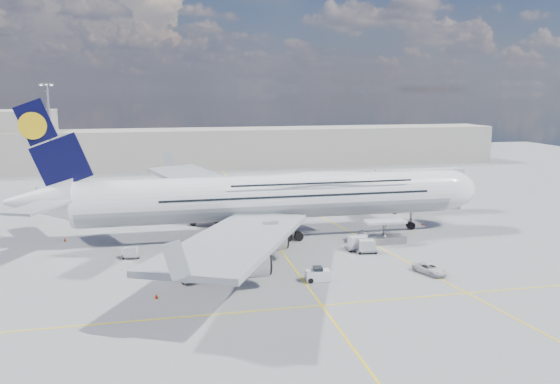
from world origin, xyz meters
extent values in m
plane|color=gray|center=(0.00, 0.00, 0.00)|extent=(300.00, 300.00, 0.00)
cube|color=yellow|center=(0.00, 0.00, 0.01)|extent=(0.25, 220.00, 0.01)
cube|color=yellow|center=(0.00, -20.00, 0.01)|extent=(120.00, 0.25, 0.01)
cube|color=yellow|center=(14.00, 10.00, 0.01)|extent=(14.16, 99.06, 0.01)
cylinder|color=white|center=(0.00, 10.00, 6.80)|extent=(62.00, 7.20, 7.20)
cylinder|color=#9EA0A5|center=(0.00, 10.00, 6.65)|extent=(60.76, 7.13, 7.13)
ellipsoid|color=white|center=(8.00, 10.00, 8.78)|extent=(36.00, 6.84, 3.76)
ellipsoid|color=white|center=(31.00, 10.00, 6.80)|extent=(11.52, 7.20, 7.20)
ellipsoid|color=black|center=(34.24, 10.00, 7.40)|extent=(3.84, 4.16, 1.44)
cone|color=white|center=(-35.50, 10.00, 7.60)|extent=(10.00, 6.84, 6.84)
cube|color=black|center=(-33.50, 10.00, 16.40)|extent=(11.02, 0.46, 14.61)
cylinder|color=yellow|center=(-35.60, 10.00, 18.90)|extent=(4.00, 0.60, 4.00)
cube|color=#999EA3|center=(-8.00, 30.00, 5.60)|extent=(25.49, 39.15, 3.35)
cube|color=#999EA3|center=(-8.00, -10.00, 5.60)|extent=(25.49, 39.15, 3.35)
cylinder|color=#B7BABF|center=(-3.00, 22.50, 3.20)|extent=(5.20, 3.50, 3.50)
cylinder|color=#B7BABF|center=(-7.50, 33.00, 3.20)|extent=(5.20, 3.50, 3.50)
cylinder|color=#B7BABF|center=(-3.00, -2.50, 3.20)|extent=(5.20, 3.50, 3.50)
cylinder|color=#B7BABF|center=(-7.50, -13.00, 3.20)|extent=(5.20, 3.50, 3.50)
cylinder|color=gray|center=(25.00, 10.00, 2.20)|extent=(0.44, 0.44, 3.80)
cylinder|color=black|center=(25.00, 10.00, 0.65)|extent=(1.30, 0.90, 1.30)
cylinder|color=gray|center=(0.00, 10.00, 2.20)|extent=(0.56, 0.56, 3.80)
cylinder|color=black|center=(0.00, 13.20, 0.75)|extent=(1.50, 0.90, 1.50)
cube|color=#B7B7BC|center=(25.00, 18.60, 7.10)|extent=(3.00, 10.00, 2.60)
cube|color=#B7B7BC|center=(33.00, 23.60, 7.10)|extent=(18.00, 3.00, 2.60)
cylinder|color=gray|center=(27.00, 21.60, 3.55)|extent=(0.80, 0.80, 7.10)
cylinder|color=black|center=(27.00, 21.60, 0.45)|extent=(0.90, 0.80, 0.90)
cylinder|color=gray|center=(41.00, 23.60, 3.55)|extent=(1.00, 1.00, 7.10)
cube|color=gray|center=(41.00, 23.60, 0.40)|extent=(2.00, 2.00, 0.80)
cylinder|color=#B7B7BC|center=(25.00, 14.80, 7.10)|extent=(3.60, 3.60, 2.80)
cube|color=silver|center=(17.00, 2.90, 3.50)|extent=(6.50, 3.20, 0.35)
cube|color=gray|center=(17.00, 2.90, 0.55)|extent=(6.50, 3.20, 1.10)
cube|color=gray|center=(17.00, 2.90, 2.05)|extent=(0.22, 1.99, 3.00)
cylinder|color=black|center=(14.40, 1.70, 0.35)|extent=(0.70, 0.30, 0.70)
cube|color=silver|center=(12.80, 2.90, 1.00)|extent=(2.16, 2.60, 1.60)
cylinder|color=gray|center=(-40.00, 45.00, 12.50)|extent=(0.70, 0.70, 25.00)
cube|color=gray|center=(-40.00, 45.00, 25.20)|extent=(3.00, 0.40, 0.60)
cube|color=#B2AD9E|center=(0.00, 95.00, 6.00)|extent=(180.00, 16.00, 12.00)
cube|color=#193814|center=(40.00, 140.00, 4.00)|extent=(160.00, 6.00, 8.00)
cube|color=gray|center=(-13.88, -9.22, 0.36)|extent=(3.46, 2.68, 0.18)
cylinder|color=black|center=(-15.10, -9.84, 0.22)|extent=(0.45, 0.18, 0.45)
cylinder|color=black|center=(-12.65, -8.61, 0.22)|extent=(0.45, 0.18, 0.45)
cube|color=gray|center=(-6.54, -7.66, 0.32)|extent=(2.99, 1.95, 0.17)
cylinder|color=black|center=(-7.65, -8.21, 0.20)|extent=(0.41, 0.17, 0.41)
cylinder|color=black|center=(-5.43, -7.10, 0.20)|extent=(0.41, 0.17, 0.41)
cube|color=silver|center=(-6.54, -7.66, 1.06)|extent=(2.25, 1.73, 1.39)
cube|color=gray|center=(-6.44, -6.52, 0.35)|extent=(3.28, 2.13, 0.18)
cylinder|color=black|center=(-7.66, -7.13, 0.22)|extent=(0.45, 0.18, 0.45)
cylinder|color=black|center=(-5.23, -5.91, 0.22)|extent=(0.45, 0.18, 0.45)
cube|color=gray|center=(-22.19, 2.67, 0.30)|extent=(2.75, 1.77, 0.15)
cylinder|color=black|center=(-23.21, 2.16, 0.19)|extent=(0.38, 0.15, 0.38)
cylinder|color=black|center=(-21.17, 3.18, 0.19)|extent=(0.38, 0.15, 0.38)
cube|color=silver|center=(-22.19, 2.67, 0.98)|extent=(2.06, 1.57, 1.28)
cube|color=gray|center=(11.38, -0.32, 0.40)|extent=(3.56, 2.07, 0.21)
cylinder|color=black|center=(10.00, -1.01, 0.25)|extent=(0.50, 0.21, 0.50)
cylinder|color=black|center=(12.75, 0.37, 0.25)|extent=(0.50, 0.21, 0.50)
cube|color=silver|center=(11.38, -0.32, 1.32)|extent=(2.63, 1.89, 1.72)
cube|color=gray|center=(12.26, -1.96, 0.37)|extent=(3.36, 2.07, 0.19)
cylinder|color=black|center=(10.99, -2.59, 0.23)|extent=(0.46, 0.19, 0.46)
cylinder|color=black|center=(13.53, -1.32, 0.23)|extent=(0.46, 0.19, 0.46)
cube|color=silver|center=(12.26, -1.96, 1.22)|extent=(2.50, 1.86, 1.59)
cube|color=silver|center=(1.75, -12.22, 0.76)|extent=(3.12, 1.58, 1.41)
cube|color=black|center=(1.75, -12.22, 1.63)|extent=(1.16, 1.36, 0.54)
cylinder|color=black|center=(0.66, -12.82, 0.35)|extent=(0.70, 0.27, 0.70)
cylinder|color=black|center=(2.84, -11.63, 0.35)|extent=(0.70, 0.27, 0.70)
cube|color=gray|center=(-9.91, 20.83, 1.01)|extent=(6.86, 3.39, 2.02)
cube|color=silver|center=(-10.62, 20.83, 2.93)|extent=(5.18, 3.23, 2.23)
cube|color=silver|center=(-7.39, 20.83, 1.92)|extent=(2.15, 2.57, 1.62)
cube|color=black|center=(-6.68, 20.83, 2.12)|extent=(0.45, 2.02, 0.91)
cylinder|color=black|center=(-7.69, 19.66, 0.56)|extent=(1.11, 0.35, 1.11)
cylinder|color=black|center=(-12.14, 21.99, 0.56)|extent=(1.11, 0.35, 1.11)
cube|color=#FF460D|center=(-10.62, 20.83, 2.23)|extent=(5.24, 3.29, 0.51)
cube|color=gray|center=(-13.94, 40.22, 0.92)|extent=(6.15, 2.74, 1.84)
cube|color=silver|center=(-14.59, 40.22, 2.67)|extent=(4.60, 2.69, 2.02)
cube|color=silver|center=(-11.65, 40.22, 1.75)|extent=(1.84, 2.26, 1.47)
cube|color=black|center=(-11.00, 40.22, 1.93)|extent=(0.30, 1.84, 0.83)
cylinder|color=black|center=(-11.92, 39.16, 0.51)|extent=(1.01, 0.32, 1.01)
cylinder|color=black|center=(-15.97, 41.28, 0.51)|extent=(1.01, 0.32, 1.01)
imported|color=silver|center=(17.15, -12.52, 0.67)|extent=(3.81, 5.33, 1.35)
imported|color=#9CF419|center=(20.76, 10.88, 0.97)|extent=(0.84, 0.79, 1.94)
imported|color=#A1F71A|center=(14.17, 5.02, 0.84)|extent=(1.04, 0.98, 1.69)
imported|color=yellow|center=(-15.63, 2.68, 0.81)|extent=(0.78, 1.03, 1.63)
imported|color=#A6F219|center=(12.01, -1.88, 0.83)|extent=(0.93, 0.95, 1.65)
imported|color=#B7FB1A|center=(-8.81, -4.73, 0.97)|extent=(1.31, 0.82, 1.94)
cone|color=#FF460D|center=(28.24, 12.04, 0.24)|extent=(0.38, 0.38, 0.49)
cube|color=#FF460D|center=(28.24, 12.04, 0.01)|extent=(0.33, 0.33, 0.03)
cone|color=#FF460D|center=(-6.34, 23.54, 0.26)|extent=(0.42, 0.42, 0.53)
cube|color=#FF460D|center=(-6.34, 23.54, 0.01)|extent=(0.36, 0.36, 0.03)
cone|color=#FF460D|center=(-18.85, 29.79, 0.28)|extent=(0.44, 0.44, 0.56)
cube|color=#FF460D|center=(-18.85, 29.79, 0.02)|extent=(0.38, 0.38, 0.03)
cone|color=#FF460D|center=(-12.11, -9.50, 0.31)|extent=(0.48, 0.48, 0.61)
cube|color=#FF460D|center=(-12.11, -9.50, 0.02)|extent=(0.42, 0.42, 0.03)
cone|color=#FF460D|center=(-18.39, -13.93, 0.29)|extent=(0.46, 0.46, 0.59)
cube|color=#FF460D|center=(-18.39, -13.93, 0.02)|extent=(0.40, 0.40, 0.03)
cone|color=#FF460D|center=(-33.13, 14.19, 0.30)|extent=(0.46, 0.46, 0.59)
cube|color=#FF460D|center=(-33.13, 14.19, 0.02)|extent=(0.40, 0.40, 0.03)
camera|label=1|loc=(-16.76, -76.20, 24.15)|focal=35.00mm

